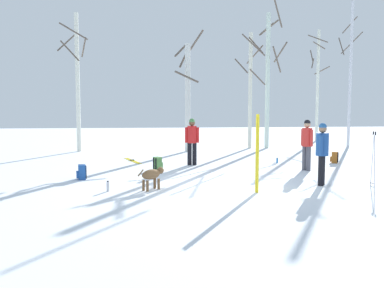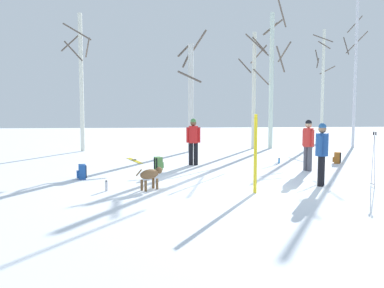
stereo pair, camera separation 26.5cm
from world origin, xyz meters
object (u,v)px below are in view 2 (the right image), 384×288
at_px(birch_tree_5, 355,71).
at_px(birch_tree_0, 81,79).
at_px(ski_pair_lying_0, 134,160).
at_px(birch_tree_4, 323,83).
at_px(backpack_1, 337,158).
at_px(water_bottle_1, 106,186).
at_px(water_bottle_0, 279,161).
at_px(person_1, 308,142).
at_px(birch_tree_2, 254,87).
at_px(backpack_0, 158,163).
at_px(backpack_2, 82,172).
at_px(person_2, 322,150).
at_px(dog, 151,175).
at_px(birch_tree_3, 272,77).
at_px(ski_pair_planted_0, 255,154).
at_px(person_0, 193,139).
at_px(birch_tree_1, 191,94).
at_px(ski_poles_0, 374,157).

bearing_deg(birch_tree_5, birch_tree_0, -176.25).
height_order(ski_pair_lying_0, birch_tree_4, birch_tree_4).
height_order(backpack_1, water_bottle_1, backpack_1).
relative_size(water_bottle_0, birch_tree_5, 0.03).
bearing_deg(person_1, birch_tree_4, 66.88).
relative_size(ski_pair_lying_0, birch_tree_2, 0.31).
bearing_deg(backpack_0, birch_tree_5, 34.87).
xyz_separation_m(backpack_1, backpack_2, (-8.99, -2.77, 0.00)).
bearing_deg(person_2, dog, -177.48).
relative_size(water_bottle_1, birch_tree_3, 0.04).
xyz_separation_m(dog, birch_tree_5, (10.27, 10.42, 3.56)).
distance_m(birch_tree_3, birch_tree_4, 5.69).
bearing_deg(backpack_0, backpack_1, 9.13).
relative_size(water_bottle_0, water_bottle_1, 0.76).
relative_size(birch_tree_0, birch_tree_4, 0.96).
distance_m(dog, backpack_2, 2.70).
relative_size(dog, water_bottle_0, 3.31).
bearing_deg(birch_tree_0, person_1, -37.70).
bearing_deg(dog, birch_tree_5, 45.43).
relative_size(dog, birch_tree_4, 0.10).
bearing_deg(birch_tree_4, birch_tree_3, -136.69).
bearing_deg(ski_pair_lying_0, backpack_2, -107.40).
xyz_separation_m(person_1, ski_pair_lying_0, (-5.98, 3.00, -0.97)).
distance_m(ski_pair_planted_0, water_bottle_1, 3.88).
distance_m(person_0, birch_tree_1, 4.96).
relative_size(person_1, birch_tree_5, 0.22).
relative_size(ski_pair_lying_0, birch_tree_4, 0.26).
relative_size(birch_tree_2, birch_tree_3, 0.80).
distance_m(person_2, backpack_2, 6.93).
bearing_deg(birch_tree_3, person_0, -127.29).
bearing_deg(water_bottle_0, ski_poles_0, -74.94).
distance_m(person_2, dog, 4.67).
relative_size(dog, backpack_2, 1.58).
bearing_deg(ski_poles_0, birch_tree_4, 74.13).
bearing_deg(birch_tree_2, person_2, -91.81).
height_order(ski_pair_planted_0, ski_pair_lying_0, ski_pair_planted_0).
distance_m(water_bottle_1, birch_tree_2, 12.35).
xyz_separation_m(ski_pair_lying_0, birch_tree_2, (5.75, 4.41, 3.10)).
bearing_deg(birch_tree_4, person_2, -111.11).
xyz_separation_m(birch_tree_2, birch_tree_4, (5.06, 3.91, 0.41)).
height_order(dog, birch_tree_2, birch_tree_2).
bearing_deg(person_1, ski_pair_lying_0, 153.37).
height_order(backpack_1, birch_tree_4, birch_tree_4).
height_order(backpack_2, birch_tree_5, birch_tree_5).
bearing_deg(ski_poles_0, person_1, 105.98).
xyz_separation_m(ski_pair_planted_0, birch_tree_4, (7.39, 14.74, 2.54)).
relative_size(birch_tree_3, birch_tree_5, 0.96).
bearing_deg(ski_poles_0, birch_tree_3, 90.66).
xyz_separation_m(person_0, ski_poles_0, (4.54, -4.44, -0.19)).
height_order(person_1, birch_tree_4, birch_tree_4).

